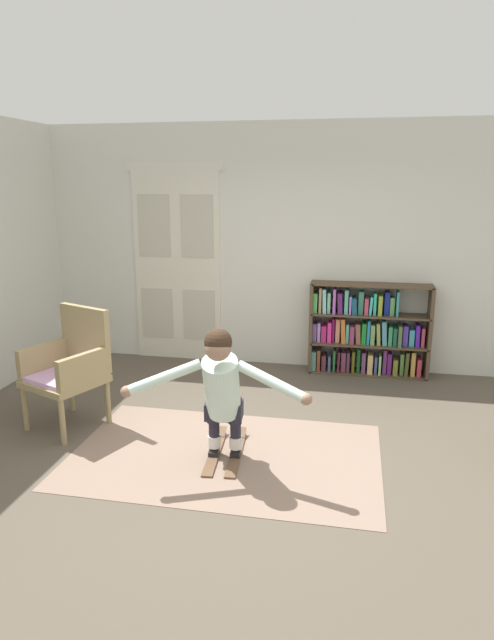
# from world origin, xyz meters

# --- Properties ---
(ground_plane) EXTENTS (7.20, 7.20, 0.00)m
(ground_plane) POSITION_xyz_m (0.00, 0.00, 0.00)
(ground_plane) COLOR brown
(back_wall) EXTENTS (6.00, 0.10, 2.90)m
(back_wall) POSITION_xyz_m (0.00, 2.60, 1.45)
(back_wall) COLOR silver
(back_wall) RESTS_ON ground
(double_door) EXTENTS (1.22, 0.05, 2.45)m
(double_door) POSITION_xyz_m (-1.36, 2.54, 1.23)
(double_door) COLOR beige
(double_door) RESTS_ON ground
(rug) EXTENTS (2.56, 1.63, 0.01)m
(rug) POSITION_xyz_m (-0.18, 0.09, 0.00)
(rug) COLOR gray
(rug) RESTS_ON ground
(bookshelf) EXTENTS (1.39, 0.30, 1.08)m
(bookshelf) POSITION_xyz_m (0.97, 2.39, 0.50)
(bookshelf) COLOR #4E3D2B
(bookshelf) RESTS_ON ground
(wicker_chair) EXTENTS (0.78, 0.78, 1.10)m
(wicker_chair) POSITION_xyz_m (-1.71, 0.43, 0.58)
(wicker_chair) COLOR #98855B
(wicker_chair) RESTS_ON ground
(skis_pair) EXTENTS (0.34, 0.80, 0.07)m
(skis_pair) POSITION_xyz_m (-0.18, 0.12, 0.02)
(skis_pair) COLOR brown
(skis_pair) RESTS_ON rug
(person_skier) EXTENTS (1.41, 0.68, 1.10)m
(person_skier) POSITION_xyz_m (-0.16, -0.07, 0.68)
(person_skier) COLOR white
(person_skier) RESTS_ON skis_pair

